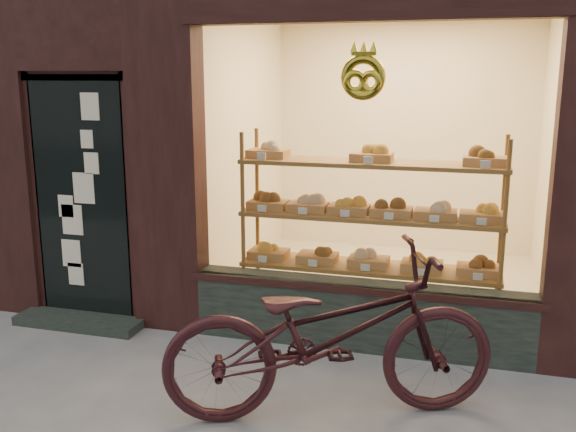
% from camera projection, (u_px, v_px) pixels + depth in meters
% --- Properties ---
extents(display_shelf, '(2.20, 0.45, 1.70)m').
position_uv_depth(display_shelf, '(369.00, 234.00, 5.45)').
color(display_shelf, brown).
rests_on(display_shelf, ground).
extents(bicycle, '(2.26, 1.49, 1.12)m').
position_uv_depth(bicycle, '(330.00, 334.00, 4.07)').
color(bicycle, black).
rests_on(bicycle, ground).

